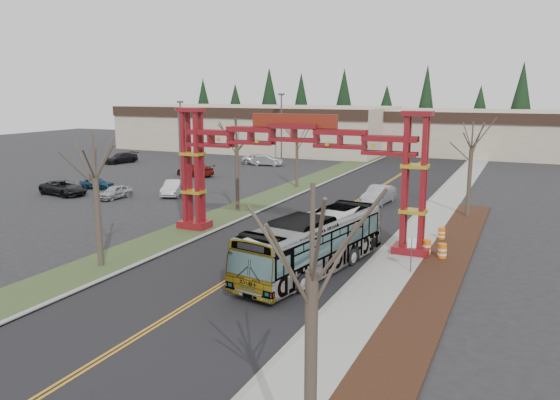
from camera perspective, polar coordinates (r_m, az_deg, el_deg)
The scene contains 35 objects.
ground at distance 23.08m, azimuth -17.21°, elevation -15.02°, with size 200.00×200.00×0.00m, color black.
road at distance 43.77m, azimuth 5.03°, elevation -2.01°, with size 12.00×110.00×0.02m, color black.
lane_line_left at distance 43.81m, azimuth 4.89°, elevation -1.97°, with size 0.12×100.00×0.01m, color #C68517.
lane_line_right at distance 43.73m, azimuth 5.18°, elevation -2.00°, with size 0.12×100.00×0.01m, color #C68517.
curb_right at distance 42.16m, azimuth 12.94°, elevation -2.68°, with size 0.30×110.00×0.15m, color gray.
sidewalk_right at distance 41.91m, azimuth 14.88°, elevation -2.86°, with size 2.60×110.00×0.14m, color gray.
landscape_strip at distance 27.36m, azimuth 14.74°, elevation -10.48°, with size 2.60×50.00×0.12m, color black.
grass_median at distance 46.98m, azimuth -4.19°, elevation -1.04°, with size 4.00×110.00×0.08m, color #334522.
curb_left at distance 46.12m, azimuth -2.17°, elevation -1.20°, with size 0.30×110.00×0.15m, color gray.
gateway_arch at distance 36.31m, azimuth 1.45°, elevation 4.87°, with size 18.20×1.60×8.90m.
retail_building_west at distance 97.90m, azimuth -2.26°, elevation 7.59°, with size 46.00×22.30×7.50m.
retail_building_east at distance 95.43m, azimuth 22.23°, elevation 6.53°, with size 38.00×20.30×7.00m.
conifer_treeline at distance 108.13m, azimuth 17.45°, elevation 8.88°, with size 116.10×5.60×13.00m.
transit_bus at distance 30.67m, azimuth 3.50°, elevation -4.57°, with size 2.80×11.96×3.33m, color #95979C.
silver_sedan at distance 50.25m, azimuth 10.27°, elevation 0.53°, with size 1.73×4.97×1.64m, color #A5A8AD.
parked_car_near_a at distance 54.24m, azimuth -16.87°, elevation 0.81°, with size 1.52×3.77×1.28m, color #AAAFB2.
parked_car_near_b at distance 54.54m, azimuth -11.07°, elevation 1.25°, with size 1.56×4.48×1.48m, color white.
parked_car_near_c at distance 57.74m, azimuth -21.68°, elevation 1.19°, with size 2.40×5.21×1.45m, color black.
parked_car_mid_a at distance 66.67m, azimuth -8.88°, elevation 3.13°, with size 2.08×5.12×1.49m, color maroon.
parked_car_mid_b at distance 60.28m, azimuth -18.58°, elevation 1.69°, with size 1.43×3.57×1.21m, color navy.
parked_car_far_a at distance 75.22m, azimuth -1.36°, elevation 4.14°, with size 1.48×4.26×1.40m, color #A3A5AA.
parked_car_far_b at distance 77.15m, azimuth -2.18°, elevation 4.29°, with size 2.23×4.83×1.34m, color silver.
parked_car_far_c at distance 81.11m, azimuth -16.31°, elevation 4.24°, with size 2.05×5.05×1.47m, color black.
bare_tree_median_near at distance 32.56m, azimuth -18.75°, elevation 2.45°, with size 3.46×3.46×7.68m.
bare_tree_median_mid at distance 45.74m, azimuth -4.55°, elevation 5.71°, with size 3.37×3.37×7.88m.
bare_tree_median_far at distance 57.39m, azimuth 1.80°, elevation 6.18°, with size 3.09×3.09×7.01m.
bare_tree_right_near at distance 12.37m, azimuth 3.36°, elevation -7.64°, with size 3.05×3.05×8.08m.
bare_tree_right_far at distance 46.14m, azimuth 19.37°, elevation 5.01°, with size 3.32×3.32×7.73m.
light_pole_near at distance 51.76m, azimuth -10.41°, elevation 5.46°, with size 0.74×0.37×8.56m.
light_pole_mid at distance 73.25m, azimuth -10.31°, elevation 7.23°, with size 0.76×0.38×8.82m.
light_pole_far at distance 80.53m, azimuth 0.15°, elevation 8.15°, with size 0.85×0.42×9.77m.
street_sign at distance 31.20m, azimuth 13.58°, elevation -4.90°, with size 0.46×0.18×2.09m.
barrel_south at distance 34.61m, azimuth 16.58°, elevation -5.20°, with size 0.54×0.54×1.00m.
barrel_mid at distance 35.14m, azimuth 15.06°, elevation -4.85°, with size 0.54×0.54×1.01m.
barrel_north at distance 38.96m, azimuth 16.51°, elevation -3.44°, with size 0.49×0.49×0.90m.
Camera 1 is at (14.22, -15.16, 10.03)m, focal length 35.00 mm.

